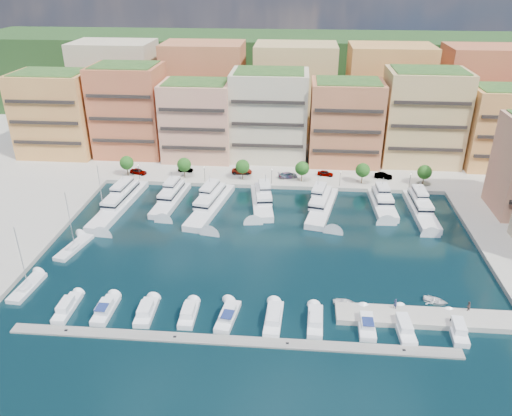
% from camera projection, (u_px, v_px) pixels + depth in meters
% --- Properties ---
extents(ground, '(400.00, 400.00, 0.00)m').
position_uv_depth(ground, '(263.00, 246.00, 105.75)').
color(ground, black).
rests_on(ground, ground).
extents(north_quay, '(220.00, 64.00, 2.00)m').
position_uv_depth(north_quay, '(277.00, 149.00, 161.15)').
color(north_quay, '#9E998E').
rests_on(north_quay, ground).
extents(hillside, '(240.00, 40.00, 58.00)m').
position_uv_depth(hillside, '(282.00, 110.00, 204.05)').
color(hillside, '#193515').
rests_on(hillside, ground).
extents(south_pontoon, '(72.00, 2.20, 0.35)m').
position_uv_depth(south_pontoon, '(231.00, 341.00, 79.16)').
color(south_pontoon, gray).
rests_on(south_pontoon, ground).
extents(finger_pier, '(32.00, 5.00, 2.00)m').
position_uv_depth(finger_pier, '(431.00, 320.00, 83.80)').
color(finger_pier, '#9E998E').
rests_on(finger_pier, ground).
extents(apartment_0, '(22.00, 16.50, 24.80)m').
position_uv_depth(apartment_0, '(56.00, 114.00, 149.56)').
color(apartment_0, '#E0A051').
rests_on(apartment_0, north_quay).
extents(apartment_1, '(20.00, 16.50, 26.80)m').
position_uv_depth(apartment_1, '(129.00, 110.00, 149.23)').
color(apartment_1, '#B6643C').
rests_on(apartment_1, north_quay).
extents(apartment_2, '(20.00, 15.50, 22.80)m').
position_uv_depth(apartment_2, '(198.00, 120.00, 146.73)').
color(apartment_2, tan).
rests_on(apartment_2, north_quay).
extents(apartment_3, '(22.00, 16.50, 25.80)m').
position_uv_depth(apartment_3, '(269.00, 115.00, 146.26)').
color(apartment_3, beige).
rests_on(apartment_3, north_quay).
extents(apartment_4, '(20.00, 15.50, 23.80)m').
position_uv_depth(apartment_4, '(345.00, 122.00, 143.24)').
color(apartment_4, '#CB734C').
rests_on(apartment_4, north_quay).
extents(apartment_5, '(22.00, 16.50, 26.80)m').
position_uv_depth(apartment_5, '(423.00, 117.00, 142.69)').
color(apartment_5, tan).
rests_on(apartment_5, north_quay).
extents(apartment_6, '(20.00, 15.50, 22.80)m').
position_uv_depth(apartment_6, '(503.00, 128.00, 140.11)').
color(apartment_6, '#E0A051').
rests_on(apartment_6, north_quay).
extents(backblock_0, '(26.00, 18.00, 30.00)m').
position_uv_depth(backblock_0, '(117.00, 88.00, 168.99)').
color(backblock_0, beige).
rests_on(backblock_0, north_quay).
extents(backblock_1, '(26.00, 18.00, 30.00)m').
position_uv_depth(backblock_1, '(205.00, 89.00, 166.71)').
color(backblock_1, '#CB734C').
rests_on(backblock_1, north_quay).
extents(backblock_2, '(26.00, 18.00, 30.00)m').
position_uv_depth(backblock_2, '(295.00, 91.00, 164.42)').
color(backblock_2, tan).
rests_on(backblock_2, north_quay).
extents(backblock_3, '(26.00, 18.00, 30.00)m').
position_uv_depth(backblock_3, '(387.00, 93.00, 162.14)').
color(backblock_3, '#E0A051').
rests_on(backblock_3, north_quay).
extents(backblock_4, '(26.00, 18.00, 30.00)m').
position_uv_depth(backblock_4, '(482.00, 95.00, 159.86)').
color(backblock_4, '#B6643C').
rests_on(backblock_4, north_quay).
extents(tree_0, '(3.80, 3.80, 5.65)m').
position_uv_depth(tree_0, '(127.00, 163.00, 136.63)').
color(tree_0, '#473323').
rests_on(tree_0, north_quay).
extents(tree_1, '(3.80, 3.80, 5.65)m').
position_uv_depth(tree_1, '(184.00, 165.00, 135.41)').
color(tree_1, '#473323').
rests_on(tree_1, north_quay).
extents(tree_2, '(3.80, 3.80, 5.65)m').
position_uv_depth(tree_2, '(243.00, 166.00, 134.20)').
color(tree_2, '#473323').
rests_on(tree_2, north_quay).
extents(tree_3, '(3.80, 3.80, 5.65)m').
position_uv_depth(tree_3, '(302.00, 168.00, 132.98)').
color(tree_3, '#473323').
rests_on(tree_3, north_quay).
extents(tree_4, '(3.80, 3.80, 5.65)m').
position_uv_depth(tree_4, '(363.00, 170.00, 131.76)').
color(tree_4, '#473323').
rests_on(tree_4, north_quay).
extents(tree_5, '(3.80, 3.80, 5.65)m').
position_uv_depth(tree_5, '(425.00, 172.00, 130.54)').
color(tree_5, '#473323').
rests_on(tree_5, north_quay).
extents(lamppost_0, '(0.30, 0.30, 4.20)m').
position_uv_depth(lamppost_0, '(139.00, 170.00, 134.68)').
color(lamppost_0, black).
rests_on(lamppost_0, north_quay).
extents(lamppost_1, '(0.30, 0.30, 4.20)m').
position_uv_depth(lamppost_1, '(205.00, 172.00, 133.31)').
color(lamppost_1, black).
rests_on(lamppost_1, north_quay).
extents(lamppost_2, '(0.30, 0.30, 4.20)m').
position_uv_depth(lamppost_2, '(272.00, 174.00, 131.94)').
color(lamppost_2, black).
rests_on(lamppost_2, north_quay).
extents(lamppost_3, '(0.30, 0.30, 4.20)m').
position_uv_depth(lamppost_3, '(340.00, 176.00, 130.57)').
color(lamppost_3, black).
rests_on(lamppost_3, north_quay).
extents(lamppost_4, '(0.30, 0.30, 4.20)m').
position_uv_depth(lamppost_4, '(410.00, 178.00, 129.20)').
color(lamppost_4, black).
rests_on(lamppost_4, north_quay).
extents(yacht_0, '(7.18, 27.46, 7.30)m').
position_uv_depth(yacht_0, '(120.00, 201.00, 122.80)').
color(yacht_0, silver).
rests_on(yacht_0, ground).
extents(yacht_1, '(6.46, 19.94, 7.30)m').
position_uv_depth(yacht_1, '(171.00, 198.00, 124.99)').
color(yacht_1, silver).
rests_on(yacht_1, ground).
extents(yacht_2, '(9.00, 25.20, 7.30)m').
position_uv_depth(yacht_2, '(211.00, 203.00, 122.06)').
color(yacht_2, silver).
rests_on(yacht_2, ground).
extents(yacht_3, '(7.04, 19.16, 7.30)m').
position_uv_depth(yacht_3, '(262.00, 200.00, 123.60)').
color(yacht_3, silver).
rests_on(yacht_3, ground).
extents(yacht_4, '(8.95, 22.19, 7.30)m').
position_uv_depth(yacht_4, '(322.00, 205.00, 121.24)').
color(yacht_4, silver).
rests_on(yacht_4, ground).
extents(yacht_5, '(5.53, 16.50, 7.30)m').
position_uv_depth(yacht_5, '(382.00, 202.00, 122.34)').
color(yacht_5, silver).
rests_on(yacht_5, ground).
extents(yacht_6, '(5.12, 21.22, 7.30)m').
position_uv_depth(yacht_6, '(420.00, 208.00, 119.72)').
color(yacht_6, silver).
rests_on(yacht_6, ground).
extents(cruiser_0, '(2.41, 8.17, 2.55)m').
position_uv_depth(cruiser_0, '(67.00, 308.00, 85.97)').
color(cruiser_0, white).
rests_on(cruiser_0, ground).
extents(cruiser_1, '(2.76, 7.88, 2.66)m').
position_uv_depth(cruiser_1, '(106.00, 310.00, 85.43)').
color(cruiser_1, white).
rests_on(cruiser_1, ground).
extents(cruiser_2, '(2.89, 7.50, 2.55)m').
position_uv_depth(cruiser_2, '(146.00, 312.00, 84.92)').
color(cruiser_2, white).
rests_on(cruiser_2, ground).
extents(cruiser_3, '(2.58, 7.07, 2.55)m').
position_uv_depth(cruiser_3, '(189.00, 314.00, 84.37)').
color(cruiser_3, white).
rests_on(cruiser_3, ground).
extents(cruiser_4, '(3.72, 8.50, 2.66)m').
position_uv_depth(cruiser_4, '(228.00, 317.00, 83.82)').
color(cruiser_4, white).
rests_on(cruiser_4, ground).
extents(cruiser_5, '(3.11, 9.00, 2.55)m').
position_uv_depth(cruiser_5, '(274.00, 319.00, 83.25)').
color(cruiser_5, white).
rests_on(cruiser_5, ground).
extents(cruiser_6, '(2.78, 8.16, 2.55)m').
position_uv_depth(cruiser_6, '(315.00, 321.00, 82.73)').
color(cruiser_6, white).
rests_on(cruiser_6, ground).
extents(cruiser_7, '(2.76, 7.87, 2.66)m').
position_uv_depth(cruiser_7, '(366.00, 324.00, 82.07)').
color(cruiser_7, white).
rests_on(cruiser_7, ground).
extents(cruiser_8, '(3.00, 9.17, 2.55)m').
position_uv_depth(cruiser_8, '(403.00, 326.00, 81.63)').
color(cruiser_8, white).
rests_on(cruiser_8, ground).
extents(cruiser_9, '(2.88, 8.15, 2.55)m').
position_uv_depth(cruiser_9, '(457.00, 329.00, 80.99)').
color(cruiser_9, white).
rests_on(cruiser_9, ground).
extents(sailboat_1, '(4.83, 10.98, 13.20)m').
position_uv_depth(sailboat_1, '(74.00, 248.00, 104.55)').
color(sailboat_1, silver).
rests_on(sailboat_1, ground).
extents(sailboat_0, '(3.46, 9.36, 13.20)m').
position_uv_depth(sailboat_0, '(27.00, 288.00, 91.56)').
color(sailboat_0, silver).
rests_on(sailboat_0, ground).
extents(sailboat_2, '(2.87, 9.65, 13.20)m').
position_uv_depth(sailboat_2, '(103.00, 215.00, 117.95)').
color(sailboat_2, silver).
rests_on(sailboat_2, ground).
extents(tender_2, '(5.01, 4.33, 0.87)m').
position_uv_depth(tender_2, '(435.00, 301.00, 87.99)').
color(tender_2, white).
rests_on(tender_2, ground).
extents(tender_0, '(3.83, 2.76, 0.79)m').
position_uv_depth(tender_0, '(344.00, 302.00, 87.68)').
color(tender_0, white).
rests_on(tender_0, ground).
extents(car_0, '(5.03, 3.07, 1.60)m').
position_uv_depth(car_0, '(138.00, 171.00, 138.87)').
color(car_0, gray).
rests_on(car_0, north_quay).
extents(car_1, '(4.23, 1.71, 1.36)m').
position_uv_depth(car_1, '(186.00, 169.00, 140.45)').
color(car_1, gray).
rests_on(car_1, north_quay).
extents(car_2, '(5.83, 2.96, 1.58)m').
position_uv_depth(car_2, '(242.00, 171.00, 139.23)').
color(car_2, gray).
rests_on(car_2, north_quay).
extents(car_3, '(5.81, 3.85, 1.56)m').
position_uv_depth(car_3, '(288.00, 175.00, 136.50)').
color(car_3, gray).
rests_on(car_3, north_quay).
extents(car_4, '(4.61, 2.53, 1.49)m').
position_uv_depth(car_4, '(325.00, 173.00, 137.82)').
color(car_4, gray).
rests_on(car_4, north_quay).
extents(car_5, '(5.06, 2.62, 1.59)m').
position_uv_depth(car_5, '(383.00, 176.00, 136.05)').
color(car_5, gray).
rests_on(car_5, north_quay).
extents(person_0, '(0.83, 0.81, 1.92)m').
position_uv_depth(person_0, '(395.00, 304.00, 84.76)').
color(person_0, '#242A49').
rests_on(person_0, finger_pier).
extents(person_1, '(1.06, 0.97, 1.77)m').
position_uv_depth(person_1, '(468.00, 306.00, 84.28)').
color(person_1, '#452E29').
rests_on(person_1, finger_pier).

